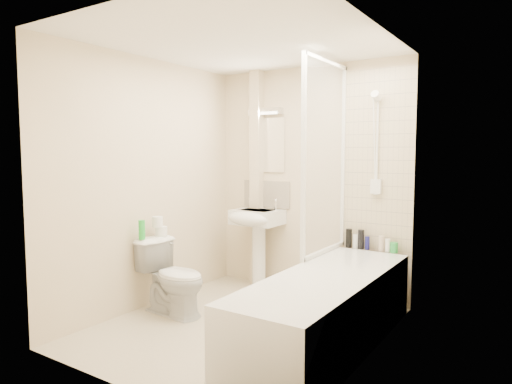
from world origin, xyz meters
The scene contains 26 objects.
floor centered at (0.00, 0.00, 0.00)m, with size 2.50×2.50×0.00m, color beige.
wall_back centered at (0.00, 1.25, 1.20)m, with size 2.20×0.02×2.40m, color beige.
wall_left centered at (-1.10, 0.00, 1.20)m, with size 0.02×2.50×2.40m, color beige.
wall_right centered at (1.10, 0.00, 1.20)m, with size 0.02×2.50×2.40m, color beige.
ceiling centered at (0.00, 0.00, 2.40)m, with size 2.20×2.50×0.02m, color white.
tile_back centered at (0.75, 1.24, 1.42)m, with size 0.70×0.01×1.75m, color beige.
tile_right centered at (1.09, 0.07, 1.42)m, with size 0.01×2.10×1.75m, color beige.
pipe_boxing centered at (-0.62, 1.19, 1.20)m, with size 0.12×0.12×2.40m, color beige.
splashback centered at (-0.52, 1.24, 1.03)m, with size 0.60×0.01×0.30m, color beige.
mirror centered at (-0.52, 1.24, 1.58)m, with size 0.46×0.01×0.60m, color white.
strip_light centered at (-0.52, 1.22, 1.95)m, with size 0.42×0.07×0.07m, color silver.
bathtub centered at (0.75, 0.07, 0.29)m, with size 0.70×2.10×0.55m.
shower_screen centered at (0.40, 0.80, 1.45)m, with size 0.04×0.92×1.80m.
shower_fixture centered at (0.75, 1.19, 1.55)m, with size 0.10×0.16×0.99m.
pedestal_sink centered at (-0.52, 1.01, 0.70)m, with size 0.51×0.48×0.99m.
bottle_black_a centered at (0.50, 1.16, 0.64)m, with size 0.06×0.06×0.19m, color black.
bottle_white_a centered at (0.57, 1.16, 0.62)m, with size 0.06×0.06×0.14m, color silver.
bottle_black_b centered at (0.63, 1.16, 0.65)m, with size 0.06×0.06×0.19m, color black.
bottle_blue centered at (0.69, 1.16, 0.62)m, with size 0.04×0.04×0.13m, color navy.
bottle_cream centered at (0.83, 1.16, 0.62)m, with size 0.05×0.05×0.15m, color beige.
bottle_white_b centered at (0.89, 1.16, 0.61)m, with size 0.05×0.05×0.13m, color white.
bottle_green centered at (0.95, 1.16, 0.60)m, with size 0.07×0.07×0.10m, color green.
toilet centered at (-0.72, -0.07, 0.35)m, with size 0.71×0.44×0.69m, color white.
toilet_roll_lower centered at (-0.97, 0.03, 0.74)m, with size 0.11×0.11×0.09m, color white.
toilet_roll_upper centered at (-0.98, -0.01, 0.84)m, with size 0.10×0.10×0.10m, color white.
green_bottle centered at (-0.99, -0.20, 0.78)m, with size 0.06×0.06×0.18m, color green.
Camera 1 is at (2.18, -3.12, 1.50)m, focal length 32.00 mm.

